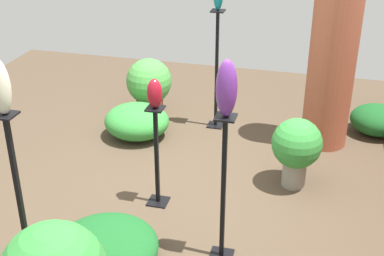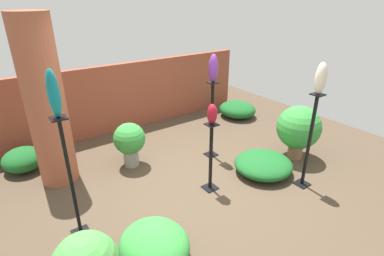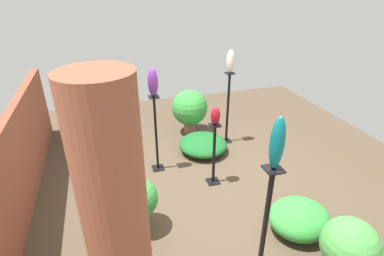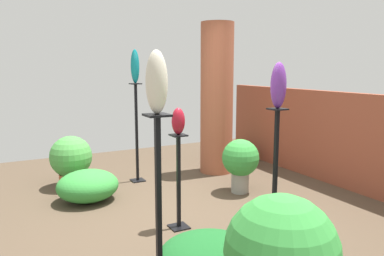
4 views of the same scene
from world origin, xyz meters
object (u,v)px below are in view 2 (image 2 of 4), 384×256
art_vase_ivory (321,78)px  potted_plant_back_center (299,128)px  art_vase_ruby (212,114)px  potted_plant_near_pillar (130,141)px  pedestal_violet (212,123)px  pedestal_teal (72,185)px  pedestal_ruby (211,160)px  art_vase_teal (54,94)px  brick_pillar (46,105)px  pedestal_ivory (309,145)px  art_vase_violet (213,68)px

art_vase_ivory → potted_plant_back_center: size_ratio=0.45×
art_vase_ruby → potted_plant_near_pillar: (-0.67, 1.28, -0.72)m
pedestal_violet → art_vase_ruby: bearing=-129.4°
pedestal_teal → pedestal_violet: bearing=13.6°
pedestal_violet → pedestal_teal: (-2.49, -0.60, 0.08)m
potted_plant_near_pillar → potted_plant_back_center: size_ratio=0.80×
pedestal_violet → pedestal_ruby: pedestal_violet is taller
potted_plant_near_pillar → pedestal_teal: bearing=-137.0°
art_vase_ivory → art_vase_teal: size_ratio=0.85×
brick_pillar → pedestal_ivory: (2.95, -2.28, -0.57)m
pedestal_violet → potted_plant_near_pillar: (-1.31, 0.50, -0.16)m
brick_pillar → art_vase_ruby: bearing=-41.5°
potted_plant_near_pillar → pedestal_violet: bearing=-20.8°
art_vase_teal → art_vase_ruby: art_vase_teal is taller
art_vase_violet → potted_plant_back_center: 1.79m
art_vase_ivory → art_vase_teal: art_vase_teal is taller
brick_pillar → pedestal_violet: 2.58m
brick_pillar → art_vase_ivory: brick_pillar is taller
pedestal_ivory → potted_plant_near_pillar: size_ratio=1.89×
pedestal_teal → potted_plant_back_center: 3.66m
art_vase_ivory → potted_plant_near_pillar: bearing=132.9°
brick_pillar → pedestal_teal: (-0.10, -1.36, -0.53)m
art_vase_ivory → potted_plant_back_center: 1.37m
pedestal_ruby → pedestal_teal: bearing=174.4°
pedestal_ivory → pedestal_violet: (-0.56, 1.52, -0.04)m
art_vase_violet → art_vase_ruby: bearing=-129.4°
pedestal_teal → potted_plant_near_pillar: bearing=43.0°
brick_pillar → potted_plant_near_pillar: 1.35m
brick_pillar → art_vase_violet: brick_pillar is taller
pedestal_ruby → art_vase_ruby: 0.71m
brick_pillar → art_vase_teal: 1.46m
art_vase_violet → potted_plant_near_pillar: art_vase_violet is taller
art_vase_teal → potted_plant_back_center: 3.85m
art_vase_ruby → potted_plant_back_center: bearing=-4.4°
pedestal_violet → art_vase_violet: (0.00, 0.00, 0.95)m
art_vase_teal → art_vase_ivory: bearing=-16.7°
brick_pillar → art_vase_violet: size_ratio=5.42×
art_vase_teal → brick_pillar: bearing=85.8°
brick_pillar → potted_plant_near_pillar: brick_pillar is taller
art_vase_ivory → art_vase_ruby: (-1.20, 0.73, -0.46)m
art_vase_teal → pedestal_ivory: bearing=-16.7°
pedestal_ruby → art_vase_ivory: art_vase_ivory is taller
brick_pillar → art_vase_ivory: bearing=-37.7°
art_vase_teal → art_vase_ruby: bearing=-5.6°
pedestal_teal → art_vase_teal: art_vase_teal is taller
art_vase_violet → potted_plant_near_pillar: (-1.31, 0.50, -1.11)m
brick_pillar → art_vase_ruby: (1.75, -1.54, -0.05)m
potted_plant_back_center → pedestal_ruby: bearing=175.6°
art_vase_violet → potted_plant_near_pillar: bearing=159.2°
pedestal_violet → pedestal_ruby: (-0.64, -0.78, -0.14)m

